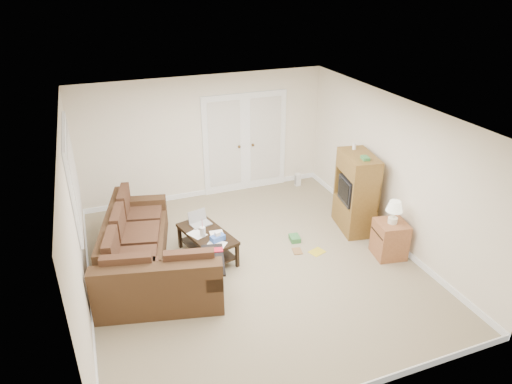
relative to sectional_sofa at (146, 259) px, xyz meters
name	(u,v)px	position (x,y,z in m)	size (l,w,h in m)	color
floor	(253,264)	(1.63, -0.28, -0.32)	(5.50, 5.50, 0.00)	tan
ceiling	(252,114)	(1.63, -0.28, 2.18)	(5.00, 5.50, 0.02)	silver
wall_left	(75,225)	(-0.87, -0.28, 0.93)	(0.02, 5.50, 2.50)	white
wall_right	(392,171)	(4.13, -0.28, 0.93)	(0.02, 5.50, 2.50)	white
wall_back	(205,138)	(1.63, 2.47, 0.93)	(5.00, 0.02, 2.50)	white
wall_front	(349,311)	(1.63, -3.03, 0.93)	(5.00, 0.02, 2.50)	white
baseboards	(253,262)	(1.63, -0.28, -0.27)	(5.00, 5.50, 0.10)	silver
french_doors	(245,143)	(2.48, 2.43, 0.71)	(1.80, 0.05, 2.13)	silver
window_left	(73,175)	(-0.83, 0.72, 1.23)	(0.05, 1.92, 1.42)	silver
sectional_sofa	(146,259)	(0.00, 0.00, 0.00)	(1.92, 2.99, 0.82)	#462E1A
coffee_table	(207,243)	(1.02, 0.21, -0.07)	(0.83, 1.23, 0.76)	black
tv_armoire	(356,192)	(3.76, 0.17, 0.40)	(0.64, 0.97, 1.54)	brown
side_cabinet	(390,236)	(3.83, -0.83, 0.04)	(0.55, 0.55, 1.01)	#9F613A
space_heater	(298,180)	(3.60, 2.17, -0.18)	(0.11, 0.09, 0.28)	white
floor_magazine	(317,252)	(2.78, -0.34, -0.32)	(0.25, 0.20, 0.01)	gold
floor_greenbox	(295,238)	(2.58, 0.13, -0.28)	(0.17, 0.22, 0.09)	#387B3E
floor_book	(293,252)	(2.40, -0.19, -0.31)	(0.15, 0.20, 0.02)	olive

